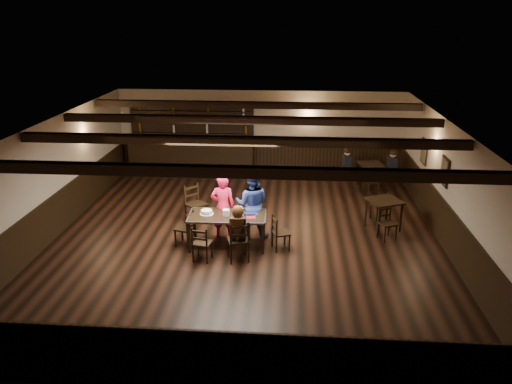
# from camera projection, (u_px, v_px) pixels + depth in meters

# --- Properties ---
(ground) EXTENTS (10.00, 10.00, 0.00)m
(ground) POSITION_uv_depth(u_px,v_px,m) (246.00, 239.00, 11.63)
(ground) COLOR black
(ground) RESTS_ON ground
(room_shell) EXTENTS (9.02, 10.02, 2.71)m
(room_shell) POSITION_uv_depth(u_px,v_px,m) (246.00, 167.00, 11.07)
(room_shell) COLOR beige
(room_shell) RESTS_ON ground
(dining_table) EXTENTS (1.75, 0.92, 0.75)m
(dining_table) POSITION_uv_depth(u_px,v_px,m) (227.00, 218.00, 11.06)
(dining_table) COLOR black
(dining_table) RESTS_ON ground
(chair_near_left) EXTENTS (0.43, 0.42, 0.79)m
(chair_near_left) POSITION_uv_depth(u_px,v_px,m) (201.00, 241.00, 10.44)
(chair_near_left) COLOR black
(chair_near_left) RESTS_ON ground
(chair_near_right) EXTENTS (0.53, 0.52, 0.92)m
(chair_near_right) POSITION_uv_depth(u_px,v_px,m) (239.00, 238.00, 10.41)
(chair_near_right) COLOR black
(chair_near_right) RESTS_ON ground
(chair_end_left) EXTENTS (0.45, 0.46, 0.82)m
(chair_end_left) POSITION_uv_depth(u_px,v_px,m) (187.00, 226.00, 11.16)
(chair_end_left) COLOR black
(chair_end_left) RESTS_ON ground
(chair_end_right) EXTENTS (0.46, 0.47, 0.79)m
(chair_end_right) POSITION_uv_depth(u_px,v_px,m) (278.00, 230.00, 10.96)
(chair_end_right) COLOR black
(chair_end_right) RESTS_ON ground
(chair_far_pushed) EXTENTS (0.62, 0.62, 0.97)m
(chair_far_pushed) POSITION_uv_depth(u_px,v_px,m) (194.00, 200.00, 12.41)
(chair_far_pushed) COLOR black
(chair_far_pushed) RESTS_ON ground
(woman_pink) EXTENTS (0.59, 0.41, 1.54)m
(woman_pink) POSITION_uv_depth(u_px,v_px,m) (223.00, 207.00, 11.47)
(woman_pink) COLOR #F5175A
(woman_pink) RESTS_ON ground
(man_blue) EXTENTS (0.86, 0.70, 1.64)m
(man_blue) POSITION_uv_depth(u_px,v_px,m) (252.00, 204.00, 11.48)
(man_blue) COLOR navy
(man_blue) RESTS_ON ground
(seated_person) EXTENTS (0.33, 0.50, 0.82)m
(seated_person) POSITION_uv_depth(u_px,v_px,m) (238.00, 224.00, 10.36)
(seated_person) COLOR black
(seated_person) RESTS_ON ground
(cake) EXTENTS (0.31, 0.31, 0.10)m
(cake) POSITION_uv_depth(u_px,v_px,m) (207.00, 212.00, 11.08)
(cake) COLOR white
(cake) RESTS_ON dining_table
(plate_stack_a) EXTENTS (0.15, 0.15, 0.14)m
(plate_stack_a) POSITION_uv_depth(u_px,v_px,m) (226.00, 213.00, 10.98)
(plate_stack_a) COLOR white
(plate_stack_a) RESTS_ON dining_table
(plate_stack_b) EXTENTS (0.15, 0.15, 0.18)m
(plate_stack_b) POSITION_uv_depth(u_px,v_px,m) (239.00, 211.00, 11.03)
(plate_stack_b) COLOR white
(plate_stack_b) RESTS_ON dining_table
(tea_light) EXTENTS (0.05, 0.05, 0.06)m
(tea_light) POSITION_uv_depth(u_px,v_px,m) (227.00, 212.00, 11.12)
(tea_light) COLOR #A5A8AD
(tea_light) RESTS_ON dining_table
(salt_shaker) EXTENTS (0.04, 0.04, 0.09)m
(salt_shaker) POSITION_uv_depth(u_px,v_px,m) (243.00, 214.00, 10.95)
(salt_shaker) COLOR silver
(salt_shaker) RESTS_ON dining_table
(pepper_shaker) EXTENTS (0.03, 0.03, 0.08)m
(pepper_shaker) POSITION_uv_depth(u_px,v_px,m) (246.00, 215.00, 10.92)
(pepper_shaker) COLOR #A5A8AD
(pepper_shaker) RESTS_ON dining_table
(drink_glass) EXTENTS (0.08, 0.08, 0.12)m
(drink_glass) POSITION_uv_depth(u_px,v_px,m) (242.00, 211.00, 11.10)
(drink_glass) COLOR silver
(drink_glass) RESTS_ON dining_table
(menu_red) EXTENTS (0.35, 0.26, 0.00)m
(menu_red) POSITION_uv_depth(u_px,v_px,m) (248.00, 217.00, 10.95)
(menu_red) COLOR maroon
(menu_red) RESTS_ON dining_table
(menu_blue) EXTENTS (0.36, 0.28, 0.00)m
(menu_blue) POSITION_uv_depth(u_px,v_px,m) (251.00, 214.00, 11.11)
(menu_blue) COLOR #0E1A48
(menu_blue) RESTS_ON dining_table
(bar_counter) EXTENTS (4.13, 0.70, 2.20)m
(bar_counter) POSITION_uv_depth(u_px,v_px,m) (192.00, 153.00, 15.95)
(bar_counter) COLOR black
(bar_counter) RESTS_ON ground
(back_table_a) EXTENTS (0.95, 0.95, 0.75)m
(back_table_a) POSITION_uv_depth(u_px,v_px,m) (384.00, 204.00, 11.97)
(back_table_a) COLOR black
(back_table_a) RESTS_ON ground
(back_table_b) EXTENTS (0.84, 0.84, 0.75)m
(back_table_b) POSITION_uv_depth(u_px,v_px,m) (370.00, 167.00, 14.81)
(back_table_b) COLOR black
(back_table_b) RESTS_ON ground
(bg_patron_left) EXTENTS (0.26, 0.38, 0.73)m
(bg_patron_left) POSITION_uv_depth(u_px,v_px,m) (347.00, 160.00, 14.82)
(bg_patron_left) COLOR black
(bg_patron_left) RESTS_ON ground
(bg_patron_right) EXTENTS (0.26, 0.38, 0.76)m
(bg_patron_right) POSITION_uv_depth(u_px,v_px,m) (392.00, 162.00, 14.57)
(bg_patron_right) COLOR black
(bg_patron_right) RESTS_ON ground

